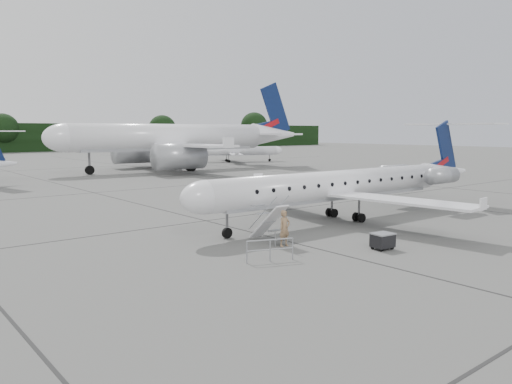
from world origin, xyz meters
TOP-DOWN VIEW (x-y plane):
  - ground at (0.00, 0.00)m, footprint 320.00×320.00m
  - main_regional_jet at (0.01, 2.46)m, footprint 26.14×19.06m
  - airstair at (-7.48, 0.50)m, footprint 0.89×2.29m
  - passenger at (-7.50, -0.79)m, footprint 0.69×0.46m
  - safety_railing at (-10.04, -2.59)m, footprint 2.08×0.87m
  - baggage_cart at (-4.16, -4.38)m, footprint 1.11×0.93m
  - bg_narrowbody at (12.59, 46.05)m, footprint 40.13×30.23m
  - bg_regional_right at (31.81, 56.89)m, footprint 26.90×23.85m

SIDE VIEW (x-z plane):
  - ground at x=0.00m, z-range 0.00..0.00m
  - baggage_cart at x=-4.16m, z-range 0.00..0.88m
  - safety_railing at x=-10.04m, z-range 0.00..1.00m
  - passenger at x=-7.50m, z-range 0.00..1.87m
  - airstair at x=-7.48m, z-range 0.00..2.07m
  - bg_regional_right at x=31.81m, z-range 0.00..5.83m
  - main_regional_jet at x=0.01m, z-range 0.00..6.61m
  - bg_narrowbody at x=12.59m, z-range 0.00..13.73m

